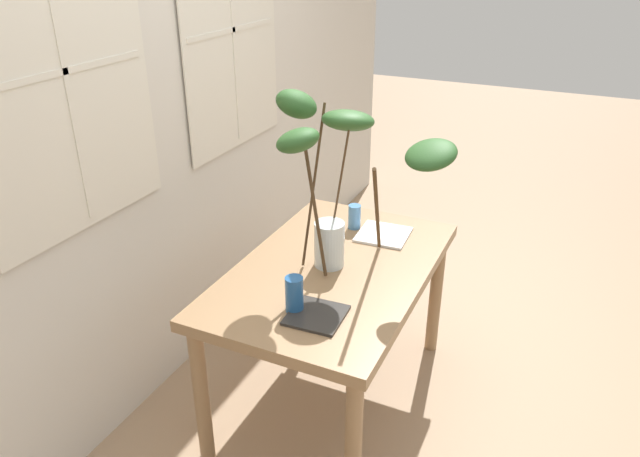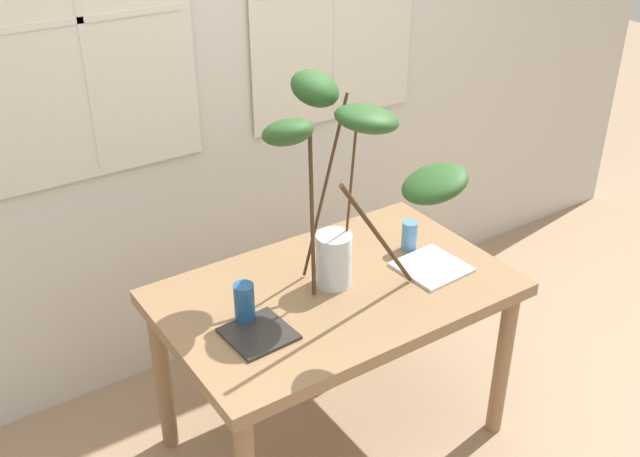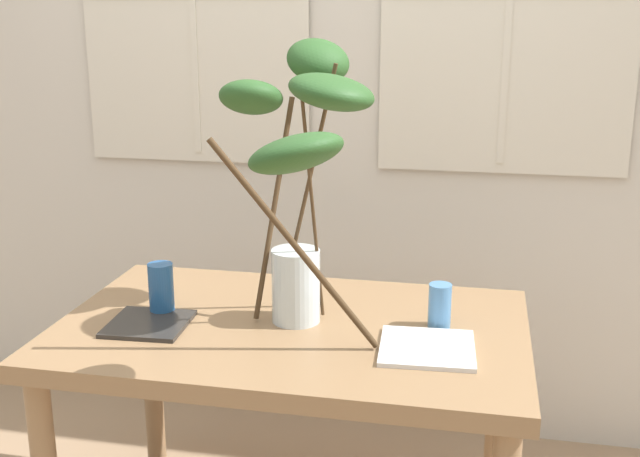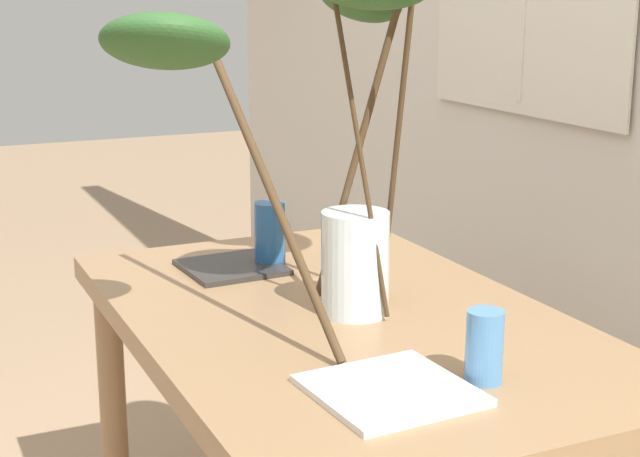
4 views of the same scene
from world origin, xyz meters
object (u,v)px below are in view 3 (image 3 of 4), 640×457
at_px(vase_with_branches, 301,152).
at_px(drinking_glass_blue_right, 440,306).
at_px(drinking_glass_blue_left, 161,289).
at_px(plate_square_right, 427,348).
at_px(dining_table, 292,355).
at_px(plate_square_left, 149,324).

distance_m(vase_with_branches, drinking_glass_blue_right, 0.55).
xyz_separation_m(drinking_glass_blue_left, plate_square_right, (0.74, -0.09, -0.07)).
bearing_deg(vase_with_branches, dining_table, 158.13).
bearing_deg(plate_square_left, vase_with_branches, 11.05).
bearing_deg(drinking_glass_blue_left, dining_table, 0.43).
xyz_separation_m(vase_with_branches, drinking_glass_blue_left, (-0.40, 0.01, -0.40)).
height_order(dining_table, plate_square_left, plate_square_left).
distance_m(drinking_glass_blue_left, drinking_glass_blue_right, 0.77).
relative_size(dining_table, vase_with_branches, 1.61).
relative_size(plate_square_left, plate_square_right, 0.88).
height_order(drinking_glass_blue_right, plate_square_left, drinking_glass_blue_right).
bearing_deg(dining_table, plate_square_right, -14.62).
height_order(drinking_glass_blue_left, plate_square_right, drinking_glass_blue_left).
bearing_deg(drinking_glass_blue_right, vase_with_branches, -168.22).
bearing_deg(plate_square_right, drinking_glass_blue_right, 82.96).
relative_size(dining_table, plate_square_left, 6.08).
height_order(dining_table, drinking_glass_blue_left, drinking_glass_blue_left).
bearing_deg(plate_square_left, dining_table, 13.90).
bearing_deg(plate_square_right, dining_table, 165.38).
distance_m(vase_with_branches, plate_square_left, 0.62).
distance_m(dining_table, plate_square_right, 0.40).
distance_m(dining_table, plate_square_left, 0.40).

